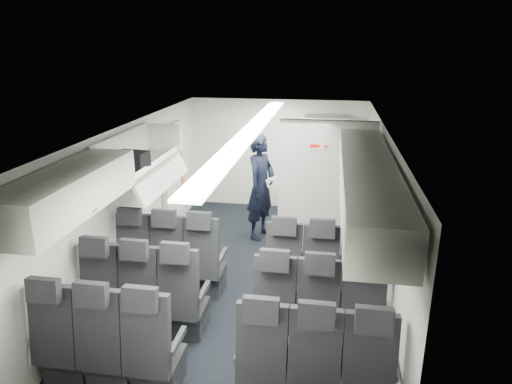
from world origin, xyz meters
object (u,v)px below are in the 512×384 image
(seat_row_rear, at_px, (208,361))
(seat_row_front, at_px, (244,269))
(boarding_door, at_px, (174,177))
(carry_on_bag, at_px, (132,161))
(seat_row_mid, at_px, (229,308))
(flight_attendant, at_px, (261,187))
(galley_unit, at_px, (325,166))

(seat_row_rear, bearing_deg, seat_row_front, 90.00)
(boarding_door, xyz_separation_m, carry_on_bag, (0.23, -2.10, 0.84))
(seat_row_front, distance_m, seat_row_mid, 0.90)
(flight_attendant, bearing_deg, carry_on_bag, 167.35)
(galley_unit, xyz_separation_m, boarding_door, (-2.59, -1.17, 0.00))
(seat_row_mid, bearing_deg, seat_row_front, 90.00)
(seat_row_mid, xyz_separation_m, seat_row_rear, (0.00, -0.90, 0.00))
(seat_row_front, height_order, galley_unit, galley_unit)
(flight_attendant, bearing_deg, seat_row_rear, -157.93)
(seat_row_rear, bearing_deg, boarding_door, 112.87)
(flight_attendant, bearing_deg, boarding_door, 106.93)
(boarding_door, height_order, flight_attendant, boarding_door)
(flight_attendant, bearing_deg, seat_row_mid, -157.52)
(seat_row_rear, bearing_deg, flight_attendant, 91.34)
(galley_unit, bearing_deg, carry_on_bag, -125.77)
(galley_unit, xyz_separation_m, carry_on_bag, (-2.35, -3.27, 0.84))
(seat_row_mid, relative_size, galley_unit, 1.75)
(galley_unit, distance_m, flight_attendant, 1.64)
(seat_row_front, xyz_separation_m, seat_row_rear, (0.00, -1.80, 0.00))
(seat_row_mid, bearing_deg, flight_attendant, 91.76)
(seat_row_rear, distance_m, galley_unit, 5.17)
(seat_row_mid, xyz_separation_m, flight_attendant, (-0.09, 2.88, 0.49))
(galley_unit, height_order, boarding_door, galley_unit)
(seat_row_rear, height_order, galley_unit, galley_unit)
(boarding_door, bearing_deg, galley_unit, 24.28)
(seat_row_rear, xyz_separation_m, flight_attendant, (-0.09, 3.78, 0.49))
(seat_row_mid, distance_m, boarding_door, 3.45)
(seat_row_front, relative_size, seat_row_mid, 1.00)
(boarding_door, bearing_deg, flight_attendant, -3.80)
(seat_row_rear, relative_size, flight_attendant, 1.86)
(boarding_door, bearing_deg, seat_row_front, -51.84)
(seat_row_front, relative_size, galley_unit, 1.75)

